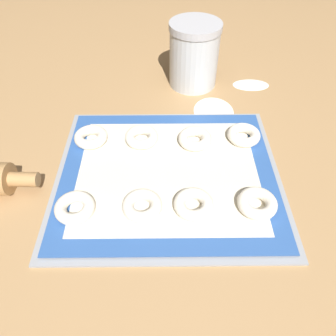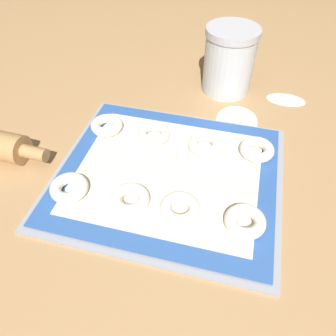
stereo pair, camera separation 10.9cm
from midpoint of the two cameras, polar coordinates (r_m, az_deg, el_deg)
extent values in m
plane|color=#A87F51|center=(0.64, 4.42, -0.48)|extent=(2.80, 2.80, 0.00)
cube|color=#93969B|center=(0.62, 5.02, -1.58)|extent=(0.42, 0.37, 0.01)
cube|color=#2D569E|center=(0.62, 5.05, -1.26)|extent=(0.40, 0.35, 0.00)
cube|color=beige|center=(0.62, 5.05, -1.23)|extent=(0.34, 0.29, 0.00)
torus|color=silver|center=(0.59, -11.86, -3.90)|extent=(0.07, 0.07, 0.02)
torus|color=silver|center=(0.56, -1.07, -5.95)|extent=(0.07, 0.07, 0.02)
torus|color=silver|center=(0.55, 7.78, -7.52)|extent=(0.07, 0.07, 0.02)
torus|color=silver|center=(0.56, 18.85, -9.35)|extent=(0.07, 0.07, 0.02)
torus|color=silver|center=(0.70, -6.28, 7.03)|extent=(0.07, 0.07, 0.02)
torus|color=silver|center=(0.68, 2.08, 5.62)|extent=(0.07, 0.07, 0.02)
torus|color=silver|center=(0.66, 11.15, 3.66)|extent=(0.07, 0.07, 0.02)
torus|color=silver|center=(0.68, 19.73, 2.65)|extent=(0.07, 0.07, 0.02)
cylinder|color=silver|center=(0.84, 14.40, 16.97)|extent=(0.12, 0.12, 0.14)
cylinder|color=#B2B2B7|center=(0.80, 15.47, 21.74)|extent=(0.12, 0.12, 0.02)
cylinder|color=#AD7F4C|center=(0.65, -17.98, 2.05)|extent=(0.05, 0.03, 0.03)
ellipsoid|color=white|center=(0.88, 23.35, 10.66)|extent=(0.09, 0.05, 0.00)
ellipsoid|color=white|center=(0.77, 15.94, 7.76)|extent=(0.09, 0.11, 0.00)
camera|label=1|loc=(0.05, -84.83, 5.41)|focal=35.00mm
camera|label=2|loc=(0.05, 95.17, -5.41)|focal=35.00mm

